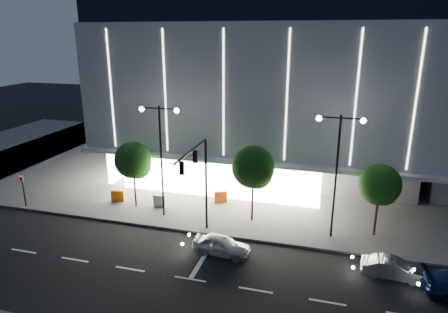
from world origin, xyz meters
The scene contains 15 objects.
ground centered at (0.00, 0.00, 0.00)m, with size 160.00×160.00×0.00m, color black.
sidewalk_museum centered at (5.00, 24.00, 0.07)m, with size 70.00×40.00×0.15m, color #474747.
museum centered at (2.98, 22.31, 9.27)m, with size 30.00×25.80×18.00m.
traffic_mast centered at (1.00, 3.34, 5.03)m, with size 0.33×5.89×7.07m.
street_lamp_west centered at (-3.00, 6.00, 5.96)m, with size 3.16×0.36×9.00m.
street_lamp_east centered at (10.00, 6.00, 5.96)m, with size 3.16×0.36×9.00m.
ped_signal_far centered at (-15.00, 4.50, 1.89)m, with size 0.22×0.24×3.00m.
tree_left centered at (-5.97, 7.02, 4.03)m, with size 3.02×3.02×5.72m.
tree_mid centered at (4.03, 7.02, 4.33)m, with size 3.25×3.25×6.15m.
tree_right centered at (13.03, 7.02, 3.88)m, with size 2.91×2.91×5.51m.
car_lead centered at (3.00, 1.78, 0.66)m, with size 1.55×3.85×1.31m, color #B3B8BC.
car_second centered at (13.70, 1.97, 0.61)m, with size 1.29×3.69×1.22m, color #9A9CA2.
barrier_a centered at (-7.95, 7.42, 0.65)m, with size 1.10×0.25×1.00m, color orange.
barrier_b centered at (-4.01, 7.43, 0.65)m, with size 1.10×0.25×1.00m, color silver.
barrier_c centered at (0.71, 9.61, 0.65)m, with size 1.10×0.25×1.00m, color #F2550D.
Camera 1 is at (9.51, -20.89, 14.12)m, focal length 32.00 mm.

